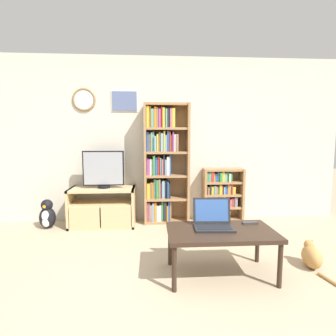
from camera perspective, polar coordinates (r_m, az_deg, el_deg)
ground_plane at (r=2.35m, az=1.87°, el=-27.98°), size 18.00×18.00×0.00m
wall_back at (r=4.25m, az=-1.27°, el=6.20°), size 5.79×0.09×2.60m
tv_stand at (r=4.14m, az=-14.02°, el=-8.17°), size 0.97×0.48×0.58m
television at (r=4.03m, az=-13.86°, el=-0.32°), size 0.61×0.18×0.56m
bookshelf_tall at (r=4.09m, az=-1.06°, el=1.06°), size 0.70×0.30×1.86m
bookshelf_short at (r=4.34m, az=11.46°, el=-5.73°), size 0.64×0.24×0.85m
coffee_table at (r=2.64m, az=11.46°, el=-14.05°), size 1.02×0.58×0.45m
laptop at (r=2.68m, az=9.74°, el=-11.14°), size 0.39×0.32×0.27m
remote_near_laptop at (r=2.87m, az=17.44°, el=-11.33°), size 0.16×0.05×0.02m
cat at (r=3.23m, az=28.74°, el=-16.43°), size 0.23×0.56×0.27m
penguin_figurine at (r=4.32m, az=-24.81°, el=-9.31°), size 0.23×0.21×0.43m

